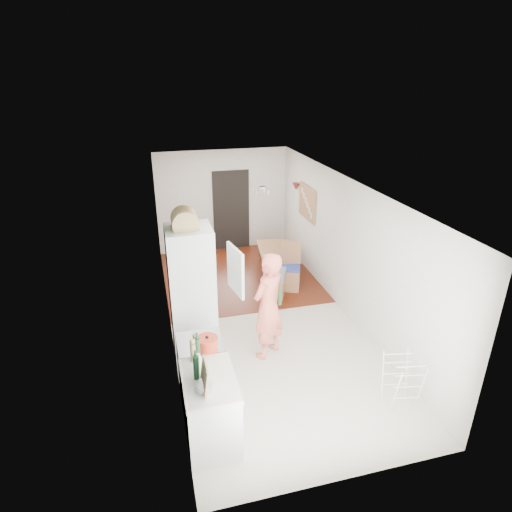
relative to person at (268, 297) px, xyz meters
name	(u,v)px	position (x,y,z in m)	size (l,w,h in m)	color
room_shell	(260,256)	(0.16, 1.06, 0.22)	(3.20, 7.00, 2.50)	silver
floor	(260,318)	(0.16, 1.06, -1.03)	(3.20, 7.00, 0.01)	silver
wood_floor_overlay	(238,275)	(0.16, 2.91, -1.02)	(3.20, 3.30, 0.01)	#63230D
sage_wall_panel	(173,288)	(-1.43, -0.94, 0.82)	(0.02, 3.00, 1.30)	gray
tile_splashback	(183,366)	(-1.43, -1.49, 0.12)	(0.02, 1.90, 0.50)	black
doorway_recess	(231,211)	(0.36, 4.54, -0.03)	(0.90, 0.04, 2.00)	black
base_cabinet	(211,411)	(-1.14, -1.49, -0.60)	(0.60, 0.90, 0.86)	silver
worktop	(209,380)	(-1.14, -1.49, -0.14)	(0.62, 0.92, 0.06)	#EFE4D0
range_cooker	(202,372)	(-1.14, -0.74, -0.59)	(0.60, 0.60, 0.88)	silver
cooker_top	(200,343)	(-1.14, -0.74, -0.13)	(0.60, 0.60, 0.04)	#BEBDC0
fridge_housing	(192,295)	(-1.11, 0.28, 0.04)	(0.66, 0.66, 2.15)	silver
fridge_door	(235,270)	(-0.50, -0.02, 0.52)	(0.56, 0.04, 0.70)	silver
fridge_interior	(211,264)	(-0.80, 0.28, 0.52)	(0.02, 0.52, 0.66)	white
pinboard	(307,203)	(1.74, 2.96, 0.52)	(0.03, 0.90, 0.70)	tan
pinboard_frame	(307,203)	(1.72, 2.96, 0.52)	(0.01, 0.94, 0.74)	#9D6142
wall_sconce	(296,187)	(1.70, 3.61, 0.72)	(0.18, 0.18, 0.16)	maroon
person	(268,297)	(0.00, 0.00, 0.00)	(0.75, 0.49, 2.06)	#F76E5C
dining_table	(278,262)	(1.09, 2.91, -0.82)	(1.22, 0.68, 0.43)	#9D6142
dining_chair	(290,267)	(1.06, 2.04, -0.54)	(0.42, 0.42, 0.99)	#9D6142
stool	(275,288)	(0.67, 1.75, -0.81)	(0.33, 0.33, 0.43)	#9D6142
grey_drape	(275,274)	(0.65, 1.74, -0.51)	(0.39, 0.39, 0.18)	slate
drying_rack	(402,382)	(1.40, -1.55, -0.65)	(0.39, 0.35, 0.75)	silver
bread_bin	(185,221)	(-1.15, 0.26, 1.22)	(0.39, 0.37, 0.21)	tan
red_casserole	(207,343)	(-1.07, -0.92, -0.03)	(0.28, 0.28, 0.16)	red
steel_pan	(204,387)	(-1.22, -1.68, -0.06)	(0.19, 0.19, 0.09)	#BEBDC0
held_bottle	(280,297)	(0.12, -0.19, 0.09)	(0.05, 0.05, 0.25)	#183C1F
bottle_a	(196,367)	(-1.27, -1.46, 0.04)	(0.07, 0.07, 0.31)	#183C1F
bottle_b	(198,349)	(-1.21, -1.09, 0.04)	(0.07, 0.07, 0.30)	#183C1F
bottle_c	(199,365)	(-1.23, -1.36, 0.00)	(0.09, 0.09, 0.21)	silver
pepper_mill_front	(196,346)	(-1.22, -0.98, 0.00)	(0.06, 0.06, 0.23)	tan
pepper_mill_back	(193,353)	(-1.27, -1.12, 0.01)	(0.07, 0.07, 0.24)	tan
chopping_boards	(204,377)	(-1.21, -1.67, 0.07)	(0.04, 0.26, 0.36)	tan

